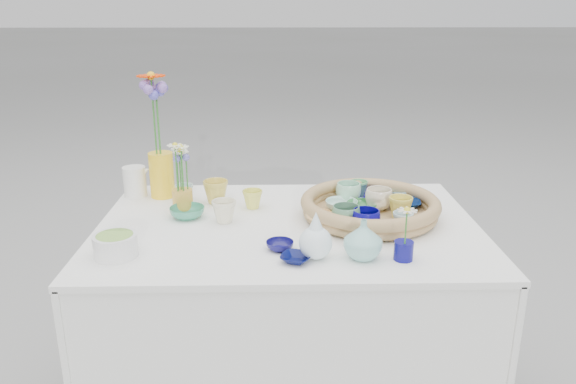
{
  "coord_description": "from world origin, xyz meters",
  "views": [
    {
      "loc": [
        -0.04,
        -1.74,
        1.45
      ],
      "look_at": [
        0.0,
        0.02,
        0.87
      ],
      "focal_mm": 35.0,
      "sensor_mm": 36.0,
      "label": 1
    }
  ],
  "objects": [
    {
      "name": "single_daisy",
      "position": [
        0.32,
        -0.3,
        0.87
      ],
      "size": [
        0.08,
        0.08,
        0.12
      ],
      "primitive_type": null,
      "rotation": [
        0.0,
        0.0,
        0.26
      ],
      "color": "white",
      "rests_on": "bud_vase_cobalt"
    },
    {
      "name": "tray_ceramic_10",
      "position": [
        0.1,
        -0.02,
        0.8
      ],
      "size": [
        0.11,
        0.11,
        0.03
      ],
      "primitive_type": "imported",
      "rotation": [
        0.0,
        0.0,
        -0.27
      ],
      "color": "#FEC171",
      "rests_on": "wicker_tray"
    },
    {
      "name": "tray_ceramic_6",
      "position": [
        0.22,
        0.16,
        0.82
      ],
      "size": [
        0.12,
        0.12,
        0.07
      ],
      "primitive_type": "imported",
      "rotation": [
        0.0,
        0.0,
        -0.39
      ],
      "color": "#98D7B0",
      "rests_on": "wicker_tray"
    },
    {
      "name": "hydrangea",
      "position": [
        -0.47,
        0.28,
        1.05
      ],
      "size": [
        0.11,
        0.11,
        0.31
      ],
      "primitive_type": null,
      "rotation": [
        0.0,
        0.0,
        0.29
      ],
      "color": "#504ABC",
      "rests_on": "tall_vase_yellow"
    },
    {
      "name": "tray_ceramic_3",
      "position": [
        0.25,
        0.06,
        0.8
      ],
      "size": [
        0.11,
        0.11,
        0.03
      ],
      "primitive_type": "imported",
      "rotation": [
        0.0,
        0.0,
        0.07
      ],
      "color": "#347B40",
      "rests_on": "wicker_tray"
    },
    {
      "name": "gerbera",
      "position": [
        -0.48,
        0.28,
        1.08
      ],
      "size": [
        0.14,
        0.14,
        0.3
      ],
      "primitive_type": null,
      "rotation": [
        0.0,
        0.0,
        0.25
      ],
      "color": "#FA3500",
      "rests_on": "tall_vase_yellow"
    },
    {
      "name": "white_pitcher",
      "position": [
        -0.57,
        0.3,
        0.82
      ],
      "size": [
        0.12,
        0.09,
        0.11
      ],
      "primitive_type": null,
      "rotation": [
        0.0,
        0.0,
        0.05
      ],
      "color": "white",
      "rests_on": "display_table"
    },
    {
      "name": "tray_ceramic_12",
      "position": [
        0.27,
        0.22,
        0.81
      ],
      "size": [
        0.08,
        0.08,
        0.06
      ],
      "primitive_type": "imported",
      "rotation": [
        0.0,
        0.0,
        0.22
      ],
      "color": "#58A665",
      "rests_on": "wicker_tray"
    },
    {
      "name": "daisy_posy",
      "position": [
        -0.36,
        0.14,
        0.93
      ],
      "size": [
        0.11,
        0.11,
        0.17
      ],
      "primitive_type": null,
      "rotation": [
        0.0,
        0.0,
        -0.38
      ],
      "color": "white",
      "rests_on": "daisy_cup"
    },
    {
      "name": "loose_ceramic_2",
      "position": [
        -0.34,
        0.07,
        0.78
      ],
      "size": [
        0.12,
        0.12,
        0.04
      ],
      "primitive_type": "imported",
      "rotation": [
        0.0,
        0.0,
        -0.05
      ],
      "color": "#398E6D",
      "rests_on": "display_table"
    },
    {
      "name": "tray_ceramic_8",
      "position": [
        0.41,
        0.22,
        0.8
      ],
      "size": [
        0.13,
        0.13,
        0.03
      ],
      "primitive_type": "imported",
      "rotation": [
        0.0,
        0.0,
        -0.41
      ],
      "color": "#8ED1FB",
      "rests_on": "wicker_tray"
    },
    {
      "name": "loose_ceramic_3",
      "position": [
        -0.21,
        0.02,
        0.8
      ],
      "size": [
        0.09,
        0.09,
        0.08
      ],
      "primitive_type": "imported",
      "rotation": [
        0.0,
        0.0,
        -0.14
      ],
      "color": "beige",
      "rests_on": "display_table"
    },
    {
      "name": "tray_ceramic_2",
      "position": [
        0.37,
        -0.0,
        0.82
      ],
      "size": [
        0.09,
        0.09,
        0.07
      ],
      "primitive_type": "imported",
      "rotation": [
        0.0,
        0.0,
        -0.16
      ],
      "color": "gold",
      "rests_on": "wicker_tray"
    },
    {
      "name": "bud_vase_cobalt",
      "position": [
        0.32,
        -0.28,
        0.79
      ],
      "size": [
        0.07,
        0.07,
        0.06
      ],
      "primitive_type": "cylinder",
      "rotation": [
        0.0,
        0.0,
        0.37
      ],
      "color": "#0C0A64",
      "rests_on": "display_table"
    },
    {
      "name": "bud_vase_seafoam",
      "position": [
        0.21,
        -0.27,
        0.82
      ],
      "size": [
        0.13,
        0.13,
        0.12
      ],
      "primitive_type": "imported",
      "rotation": [
        0.0,
        0.0,
        0.23
      ],
      "color": "#86C4BB",
      "rests_on": "display_table"
    },
    {
      "name": "wicker_tray",
      "position": [
        0.28,
        0.05,
        0.8
      ],
      "size": [
        0.47,
        0.47,
        0.08
      ],
      "primitive_type": null,
      "color": "#A0734B",
      "rests_on": "display_table"
    },
    {
      "name": "bud_vase_paleblue",
      "position": [
        0.07,
        -0.27,
        0.84
      ],
      "size": [
        0.1,
        0.1,
        0.15
      ],
      "primitive_type": null,
      "rotation": [
        0.0,
        0.0,
        -0.0
      ],
      "color": "white",
      "rests_on": "display_table"
    },
    {
      "name": "tray_ceramic_9",
      "position": [
        0.24,
        -0.11,
        0.82
      ],
      "size": [
        0.12,
        0.12,
        0.07
      ],
      "primitive_type": "imported",
      "rotation": [
        0.0,
        0.0,
        -0.42
      ],
      "color": "#09046D",
      "rests_on": "wicker_tray"
    },
    {
      "name": "loose_ceramic_1",
      "position": [
        -0.12,
        0.16,
        0.8
      ],
      "size": [
        0.09,
        0.09,
        0.07
      ],
      "primitive_type": "imported",
      "rotation": [
        0.0,
        0.0,
        -0.38
      ],
      "color": "#DCDC51",
      "rests_on": "display_table"
    },
    {
      "name": "tray_ceramic_7",
      "position": [
        0.32,
        0.08,
        0.82
      ],
      "size": [
        0.11,
        0.11,
        0.07
      ],
      "primitive_type": "imported",
      "rotation": [
        0.0,
        0.0,
        0.19
      ],
      "color": "beige",
      "rests_on": "wicker_tray"
    },
    {
      "name": "tray_ceramic_11",
      "position": [
        0.36,
        -0.11,
        0.81
      ],
      "size": [
        0.09,
        0.09,
        0.06
      ],
      "primitive_type": "imported",
      "rotation": [
        0.0,
        0.0,
        -0.39
      ],
      "color": "#9CBCB9",
      "rests_on": "wicker_tray"
    },
    {
      "name": "tray_ceramic_1",
      "position": [
        0.41,
        0.1,
        0.8
      ],
      "size": [
        0.11,
        0.11,
        0.03
      ],
      "primitive_type": "imported",
      "rotation": [
        0.0,
        0.0,
        -0.03
      ],
      "color": "#011543",
      "rests_on": "wicker_tray"
    },
    {
      "name": "daisy_cup",
      "position": [
        -0.37,
        0.14,
        0.8
      ],
      "size": [
        0.09,
        0.09,
        0.08
      ],
      "primitive_type": "cylinder",
      "rotation": [
        0.0,
        0.0,
        0.41
      ],
      "color": "gold",
      "rests_on": "display_table"
    },
    {
      "name": "tall_vase_yellow",
      "position": [
        -0.47,
        0.29,
        0.85
      ],
      "size": [
        0.11,
        0.11,
        0.17
      ],
      "primitive_type": "cylinder",
      "rotation": [
        0.0,
        0.0,
        -0.18
      ],
      "color": "yellow",
      "rests_on": "display_table"
    },
    {
      "name": "loose_ceramic_0",
      "position": [
        -0.26,
        0.22,
        0.81
      ],
      "size": [
        0.11,
        0.11,
        0.09
      ],
      "primitive_type": "imported",
      "rotation": [
        0.0,
        0.0,
        0.28
      ],
      "color": "gold",
      "rests_on": "display_table"
    },
    {
      "name": "tray_ceramic_4",
      "position": [
        0.18,
        -0.08,
        0.82
      ],
      "size": [
        0.09,
        0.09,
        0.07
      ],
      "primitive_type": "imported",
      "rotation": [
        0.0,
        0.0,
        0.0
      ],
      "color": "#4F7F5F",
      "rests_on": "wicker_tray"
    },
    {
      "name": "loose_ceramic_6",
      "position": [
        0.02,
        -0.29,
        0.78
      ],
      "size": [
        0.11,
        0.11,
        0.02
      ],
      "primitive_type": "imported",
      "rotation": [
        0.0,
        0.0,
        -0.39
      ],
      "color": "#040A43",
      "rests_on": "display_table"
    },
    {
      "name": "loose_ceramic_5",
      "position": [
        -0.38,
        0.24,
        0.8
      ],
      "size": [
        0.09,
        0.09,
        0.06
      ],
      "primitive_type": "imported",
      "rotation": [
        0.0,
        0.0,
        -0.37
      ],
      "color": "#AFCFC9",
      "rests_on": "display_table"
    },
    {
      "name": "tray_ceramic_5",
      "position": [
        0.19,
        0.08,
        0.8
      ],
      "size": [
        0.13,
        0.13,
        0.03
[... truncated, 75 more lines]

